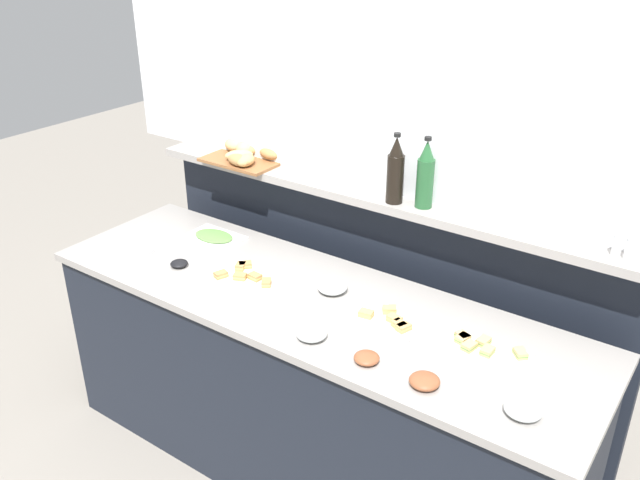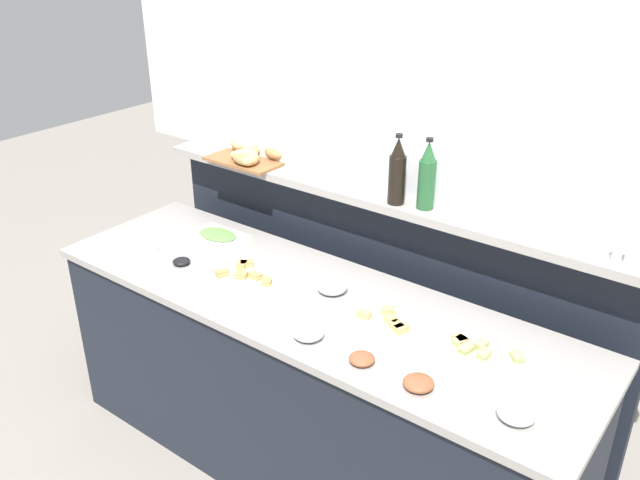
{
  "view_description": "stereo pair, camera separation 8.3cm",
  "coord_description": "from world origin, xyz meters",
  "px_view_note": "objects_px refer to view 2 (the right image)",
  "views": [
    {
      "loc": [
        1.45,
        -1.98,
        2.41
      ],
      "look_at": [
        -0.02,
        0.1,
        1.16
      ],
      "focal_mm": 37.71,
      "sensor_mm": 36.0,
      "label": 1
    },
    {
      "loc": [
        1.51,
        -1.93,
        2.41
      ],
      "look_at": [
        -0.02,
        0.1,
        1.16
      ],
      "focal_mm": 37.71,
      "sensor_mm": 36.0,
      "label": 2
    }
  ],
  "objects_px": {
    "sandwich_platter_rear": "(385,319)",
    "glass_bowl_large": "(308,333)",
    "glass_bowl_small": "(517,413)",
    "condiment_bowl_teal": "(181,261)",
    "sandwich_platter_front": "(245,274)",
    "condiment_bowl_red": "(419,383)",
    "salt_shaker": "(618,250)",
    "cold_cuts_platter": "(218,236)",
    "condiment_bowl_cream": "(362,359)",
    "pepper_shaker": "(630,254)",
    "sandwich_platter_side": "(481,351)",
    "wine_bottle_dark": "(397,173)",
    "glass_bowl_medium": "(332,287)",
    "napkin_stack": "(133,252)",
    "bread_basket": "(251,153)",
    "wine_bottle_green": "(427,177)"
  },
  "relations": [
    {
      "from": "sandwich_platter_rear",
      "to": "glass_bowl_large",
      "type": "xyz_separation_m",
      "value": [
        -0.18,
        -0.27,
        0.01
      ]
    },
    {
      "from": "glass_bowl_small",
      "to": "condiment_bowl_teal",
      "type": "distance_m",
      "value": 1.66
    },
    {
      "from": "sandwich_platter_front",
      "to": "condiment_bowl_red",
      "type": "relative_size",
      "value": 3.21
    },
    {
      "from": "sandwich_platter_rear",
      "to": "salt_shaker",
      "type": "distance_m",
      "value": 0.9
    },
    {
      "from": "sandwich_platter_rear",
      "to": "cold_cuts_platter",
      "type": "distance_m",
      "value": 1.09
    },
    {
      "from": "glass_bowl_large",
      "to": "condiment_bowl_teal",
      "type": "bearing_deg",
      "value": 171.92
    },
    {
      "from": "condiment_bowl_cream",
      "to": "condiment_bowl_red",
      "type": "xyz_separation_m",
      "value": [
        0.23,
        -0.0,
        0.0
      ]
    },
    {
      "from": "salt_shaker",
      "to": "pepper_shaker",
      "type": "distance_m",
      "value": 0.04
    },
    {
      "from": "glass_bowl_small",
      "to": "cold_cuts_platter",
      "type": "bearing_deg",
      "value": 167.51
    },
    {
      "from": "sandwich_platter_side",
      "to": "wine_bottle_dark",
      "type": "xyz_separation_m",
      "value": [
        -0.62,
        0.39,
        0.45
      ]
    },
    {
      "from": "glass_bowl_medium",
      "to": "pepper_shaker",
      "type": "bearing_deg",
      "value": 19.65
    },
    {
      "from": "sandwich_platter_front",
      "to": "condiment_bowl_cream",
      "type": "distance_m",
      "value": 0.81
    },
    {
      "from": "condiment_bowl_red",
      "to": "sandwich_platter_front",
      "type": "bearing_deg",
      "value": 167.68
    },
    {
      "from": "glass_bowl_small",
      "to": "napkin_stack",
      "type": "bearing_deg",
      "value": 179.82
    },
    {
      "from": "glass_bowl_large",
      "to": "condiment_bowl_red",
      "type": "relative_size",
      "value": 1.12
    },
    {
      "from": "glass_bowl_medium",
      "to": "napkin_stack",
      "type": "relative_size",
      "value": 0.76
    },
    {
      "from": "pepper_shaker",
      "to": "bread_basket",
      "type": "relative_size",
      "value": 0.22
    },
    {
      "from": "glass_bowl_small",
      "to": "wine_bottle_dark",
      "type": "distance_m",
      "value": 1.17
    },
    {
      "from": "condiment_bowl_cream",
      "to": "bread_basket",
      "type": "relative_size",
      "value": 0.24
    },
    {
      "from": "glass_bowl_large",
      "to": "wine_bottle_green",
      "type": "bearing_deg",
      "value": 83.6
    },
    {
      "from": "condiment_bowl_teal",
      "to": "bread_basket",
      "type": "distance_m",
      "value": 0.71
    },
    {
      "from": "cold_cuts_platter",
      "to": "condiment_bowl_cream",
      "type": "height_order",
      "value": "condiment_bowl_cream"
    },
    {
      "from": "sandwich_platter_front",
      "to": "wine_bottle_dark",
      "type": "relative_size",
      "value": 1.1
    },
    {
      "from": "condiment_bowl_cream",
      "to": "condiment_bowl_red",
      "type": "bearing_deg",
      "value": -0.24
    },
    {
      "from": "glass_bowl_large",
      "to": "napkin_stack",
      "type": "bearing_deg",
      "value": 177.52
    },
    {
      "from": "napkin_stack",
      "to": "pepper_shaker",
      "type": "height_order",
      "value": "pepper_shaker"
    },
    {
      "from": "glass_bowl_medium",
      "to": "salt_shaker",
      "type": "height_order",
      "value": "salt_shaker"
    },
    {
      "from": "sandwich_platter_side",
      "to": "condiment_bowl_red",
      "type": "relative_size",
      "value": 2.88
    },
    {
      "from": "sandwich_platter_side",
      "to": "pepper_shaker",
      "type": "relative_size",
      "value": 3.6
    },
    {
      "from": "glass_bowl_large",
      "to": "wine_bottle_green",
      "type": "xyz_separation_m",
      "value": [
        0.08,
        0.72,
        0.44
      ]
    },
    {
      "from": "glass_bowl_large",
      "to": "pepper_shaker",
      "type": "bearing_deg",
      "value": 37.51
    },
    {
      "from": "napkin_stack",
      "to": "wine_bottle_dark",
      "type": "height_order",
      "value": "wine_bottle_dark"
    },
    {
      "from": "condiment_bowl_teal",
      "to": "napkin_stack",
      "type": "distance_m",
      "value": 0.27
    },
    {
      "from": "cold_cuts_platter",
      "to": "glass_bowl_large",
      "type": "bearing_deg",
      "value": -25.02
    },
    {
      "from": "condiment_bowl_red",
      "to": "napkin_stack",
      "type": "height_order",
      "value": "condiment_bowl_red"
    },
    {
      "from": "salt_shaker",
      "to": "pepper_shaker",
      "type": "relative_size",
      "value": 1.0
    },
    {
      "from": "glass_bowl_small",
      "to": "condiment_bowl_teal",
      "type": "xyz_separation_m",
      "value": [
        -1.66,
        0.08,
        -0.01
      ]
    },
    {
      "from": "cold_cuts_platter",
      "to": "glass_bowl_medium",
      "type": "xyz_separation_m",
      "value": [
        0.78,
        -0.09,
        0.01
      ]
    },
    {
      "from": "glass_bowl_medium",
      "to": "wine_bottle_green",
      "type": "distance_m",
      "value": 0.62
    },
    {
      "from": "sandwich_platter_front",
      "to": "salt_shaker",
      "type": "bearing_deg",
      "value": 19.56
    },
    {
      "from": "glass_bowl_medium",
      "to": "bread_basket",
      "type": "bearing_deg",
      "value": 153.88
    },
    {
      "from": "sandwich_platter_rear",
      "to": "glass_bowl_medium",
      "type": "relative_size",
      "value": 2.41
    },
    {
      "from": "glass_bowl_medium",
      "to": "bread_basket",
      "type": "height_order",
      "value": "bread_basket"
    },
    {
      "from": "condiment_bowl_cream",
      "to": "condiment_bowl_red",
      "type": "relative_size",
      "value": 0.88
    },
    {
      "from": "sandwich_platter_rear",
      "to": "condiment_bowl_teal",
      "type": "xyz_separation_m",
      "value": [
        -1.01,
        -0.16,
        0.0
      ]
    },
    {
      "from": "sandwich_platter_front",
      "to": "wine_bottle_dark",
      "type": "bearing_deg",
      "value": 45.42
    },
    {
      "from": "condiment_bowl_red",
      "to": "pepper_shaker",
      "type": "relative_size",
      "value": 1.25
    },
    {
      "from": "condiment_bowl_teal",
      "to": "wine_bottle_dark",
      "type": "height_order",
      "value": "wine_bottle_dark"
    },
    {
      "from": "sandwich_platter_rear",
      "to": "napkin_stack",
      "type": "bearing_deg",
      "value": -169.89
    },
    {
      "from": "glass_bowl_medium",
      "to": "bread_basket",
      "type": "xyz_separation_m",
      "value": [
        -0.81,
        0.4,
        0.33
      ]
    }
  ]
}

